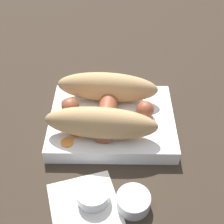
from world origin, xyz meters
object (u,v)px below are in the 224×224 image
Objects in this scene: condiment_cup_near at (93,195)px; condiment_cup_far at (133,202)px; bread_roll at (104,104)px; food_tray at (112,121)px; sausage at (107,109)px.

condiment_cup_near is 0.06m from condiment_cup_far.
bread_roll is 0.18m from condiment_cup_far.
food_tray reaches higher than condiment_cup_far.
bread_roll reaches higher than condiment_cup_far.
food_tray is 4.47× the size of condiment_cup_near.
condiment_cup_near is (-0.03, -0.16, -0.00)m from food_tray.
sausage reaches higher than food_tray.
food_tray is 0.17m from condiment_cup_far.
condiment_cup_far is (0.05, -0.17, -0.05)m from bread_roll.
sausage is 3.32× the size of condiment_cup_near.
condiment_cup_far is at bearing -9.70° from condiment_cup_near.
condiment_cup_far is at bearing -74.02° from bread_roll.
bread_roll is at bearing 85.21° from condiment_cup_near.
food_tray is at bearing 80.30° from condiment_cup_near.
condiment_cup_near is at bearing -94.79° from bread_roll.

